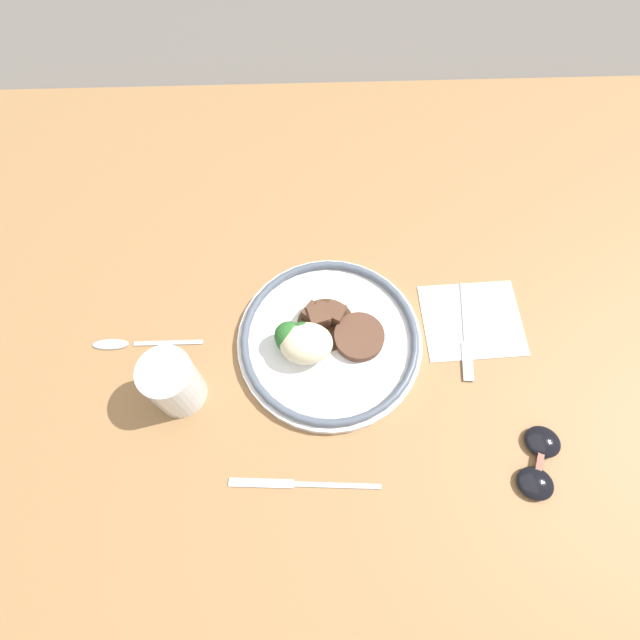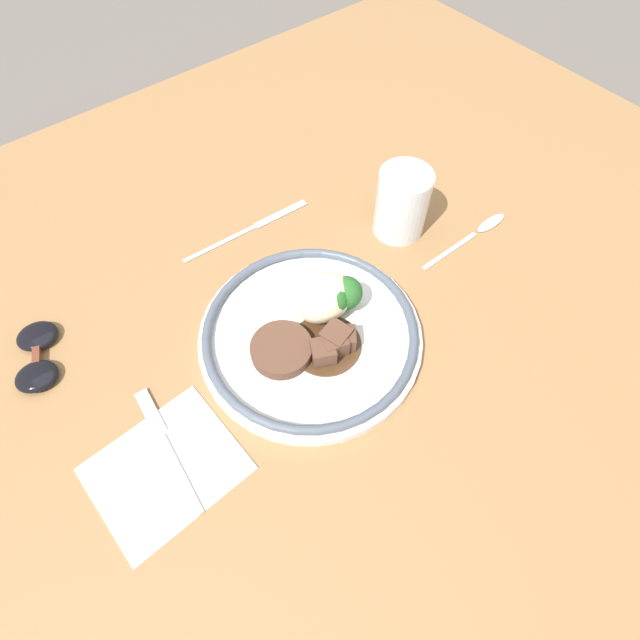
{
  "view_description": "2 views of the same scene",
  "coord_description": "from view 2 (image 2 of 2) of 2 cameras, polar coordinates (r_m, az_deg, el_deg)",
  "views": [
    {
      "loc": [
        -0.02,
        0.26,
        0.77
      ],
      "look_at": [
        -0.03,
        -0.05,
        0.08
      ],
      "focal_mm": 28.0,
      "sensor_mm": 36.0,
      "label": 1
    },
    {
      "loc": [
        -0.24,
        -0.3,
        0.6
      ],
      "look_at": [
        -0.02,
        -0.03,
        0.07
      ],
      "focal_mm": 28.0,
      "sensor_mm": 36.0,
      "label": 2
    }
  ],
  "objects": [
    {
      "name": "knife",
      "position": [
        0.77,
        -7.78,
        10.36
      ],
      "size": [
        0.21,
        0.02,
        0.0
      ],
      "rotation": [
        0.0,
        0.0,
        -0.06
      ],
      "color": "#ADADB2",
      "rests_on": "dining_table"
    },
    {
      "name": "ground_plane",
      "position": [
        0.71,
        -0.03,
        -0.47
      ],
      "size": [
        8.0,
        8.0,
        0.0
      ],
      "primitive_type": "plane",
      "color": "#5B5651"
    },
    {
      "name": "spoon",
      "position": [
        0.8,
        17.93,
        9.82
      ],
      "size": [
        0.17,
        0.02,
        0.01
      ],
      "rotation": [
        0.0,
        0.0,
        -0.0
      ],
      "color": "#ADADB2",
      "rests_on": "dining_table"
    },
    {
      "name": "dining_table",
      "position": [
        0.69,
        -0.03,
        0.45
      ],
      "size": [
        1.49,
        1.22,
        0.04
      ],
      "color": "olive",
      "rests_on": "ground"
    },
    {
      "name": "plate",
      "position": [
        0.63,
        -0.68,
        -0.98
      ],
      "size": [
        0.29,
        0.29,
        0.07
      ],
      "color": "white",
      "rests_on": "dining_table"
    },
    {
      "name": "napkin",
      "position": [
        0.6,
        -17.18,
        -15.95
      ],
      "size": [
        0.16,
        0.14,
        0.0
      ],
      "color": "white",
      "rests_on": "dining_table"
    },
    {
      "name": "fork",
      "position": [
        0.62,
        -17.54,
        -12.57
      ],
      "size": [
        0.03,
        0.17,
        0.0
      ],
      "rotation": [
        0.0,
        0.0,
        1.48
      ],
      "color": "#ADADB2",
      "rests_on": "napkin"
    },
    {
      "name": "juice_glass",
      "position": [
        0.75,
        9.27,
        12.68
      ],
      "size": [
        0.08,
        0.08,
        0.1
      ],
      "color": "yellow",
      "rests_on": "dining_table"
    },
    {
      "name": "sunglasses",
      "position": [
        0.72,
        -29.62,
        -3.57
      ],
      "size": [
        0.09,
        0.12,
        0.02
      ],
      "rotation": [
        0.0,
        0.0,
        -0.38
      ],
      "color": "black",
      "rests_on": "dining_table"
    }
  ]
}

